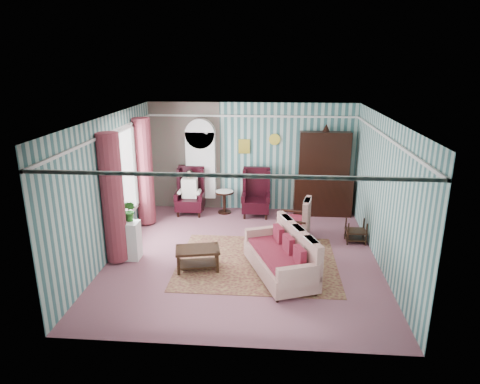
# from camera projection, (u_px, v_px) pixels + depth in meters

# --- Properties ---
(floor) EXTENTS (6.00, 6.00, 0.00)m
(floor) POSITION_uv_depth(u_px,v_px,m) (244.00, 256.00, 9.02)
(floor) COLOR #8C515F
(floor) RESTS_ON ground
(room_shell) EXTENTS (5.53, 6.02, 2.91)m
(room_shell) POSITION_uv_depth(u_px,v_px,m) (214.00, 161.00, 8.64)
(room_shell) COLOR #376464
(room_shell) RESTS_ON ground
(bookcase) EXTENTS (0.80, 0.28, 2.24)m
(bookcase) POSITION_uv_depth(u_px,v_px,m) (201.00, 170.00, 11.49)
(bookcase) COLOR white
(bookcase) RESTS_ON floor
(dresser_hutch) EXTENTS (1.50, 0.56, 2.36)m
(dresser_hutch) POSITION_uv_depth(u_px,v_px,m) (324.00, 171.00, 11.11)
(dresser_hutch) COLOR black
(dresser_hutch) RESTS_ON floor
(wingback_left) EXTENTS (0.76, 0.80, 1.25)m
(wingback_left) POSITION_uv_depth(u_px,v_px,m) (190.00, 191.00, 11.29)
(wingback_left) COLOR black
(wingback_left) RESTS_ON floor
(wingback_right) EXTENTS (0.76, 0.80, 1.25)m
(wingback_right) POSITION_uv_depth(u_px,v_px,m) (256.00, 193.00, 11.15)
(wingback_right) COLOR black
(wingback_right) RESTS_ON floor
(seated_woman) EXTENTS (0.44, 0.40, 1.18)m
(seated_woman) POSITION_uv_depth(u_px,v_px,m) (190.00, 193.00, 11.30)
(seated_woman) COLOR white
(seated_woman) RESTS_ON floor
(round_side_table) EXTENTS (0.50, 0.50, 0.60)m
(round_side_table) POSITION_uv_depth(u_px,v_px,m) (224.00, 202.00, 11.46)
(round_side_table) COLOR black
(round_side_table) RESTS_ON floor
(nest_table) EXTENTS (0.45, 0.38, 0.54)m
(nest_table) POSITION_uv_depth(u_px,v_px,m) (356.00, 231.00, 9.61)
(nest_table) COLOR black
(nest_table) RESTS_ON floor
(plant_stand) EXTENTS (0.55, 0.35, 0.80)m
(plant_stand) POSITION_uv_depth(u_px,v_px,m) (126.00, 240.00, 8.80)
(plant_stand) COLOR silver
(plant_stand) RESTS_ON floor
(rug) EXTENTS (3.20, 2.60, 0.01)m
(rug) POSITION_uv_depth(u_px,v_px,m) (257.00, 262.00, 8.71)
(rug) COLOR #4D1D19
(rug) RESTS_ON floor
(sofa) EXTENTS (1.58, 2.15, 1.01)m
(sofa) POSITION_uv_depth(u_px,v_px,m) (280.00, 252.00, 8.03)
(sofa) COLOR #B8B28F
(sofa) RESTS_ON floor
(floral_armchair) EXTENTS (0.96, 0.94, 1.03)m
(floral_armchair) POSITION_uv_depth(u_px,v_px,m) (293.00, 218.00, 9.72)
(floral_armchair) COLOR #B7A78E
(floral_armchair) RESTS_ON floor
(coffee_table) EXTENTS (0.94, 0.69, 0.44)m
(coffee_table) POSITION_uv_depth(u_px,v_px,m) (198.00, 259.00, 8.38)
(coffee_table) COLOR black
(coffee_table) RESTS_ON floor
(potted_plant_a) EXTENTS (0.46, 0.43, 0.43)m
(potted_plant_a) POSITION_uv_depth(u_px,v_px,m) (118.00, 214.00, 8.51)
(potted_plant_a) COLOR #29591C
(potted_plant_a) RESTS_ON plant_stand
(potted_plant_b) EXTENTS (0.30, 0.28, 0.44)m
(potted_plant_b) POSITION_uv_depth(u_px,v_px,m) (130.00, 211.00, 8.67)
(potted_plant_b) COLOR #2C591C
(potted_plant_b) RESTS_ON plant_stand
(potted_plant_c) EXTENTS (0.24, 0.24, 0.37)m
(potted_plant_c) POSITION_uv_depth(u_px,v_px,m) (125.00, 212.00, 8.73)
(potted_plant_c) COLOR #25551A
(potted_plant_c) RESTS_ON plant_stand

